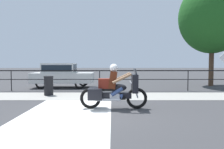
{
  "coord_description": "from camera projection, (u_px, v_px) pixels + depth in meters",
  "views": [
    {
      "loc": [
        0.71,
        -7.1,
        1.62
      ],
      "look_at": [
        0.68,
        1.51,
        1.15
      ],
      "focal_mm": 35.0,
      "sensor_mm": 36.0,
      "label": 1
    }
  ],
  "objects": [
    {
      "name": "motorcycle",
      "position": [
        114.0,
        89.0,
        7.65
      ],
      "size": [
        2.37,
        0.76,
        1.58
      ],
      "rotation": [
        0.0,
        0.0,
        -0.04
      ],
      "color": "black",
      "rests_on": "ground"
    },
    {
      "name": "parked_car",
      "position": [
        63.0,
        74.0,
        14.19
      ],
      "size": [
        3.91,
        1.69,
        1.59
      ],
      "rotation": [
        0.0,
        0.0,
        0.05
      ],
      "color": "silver",
      "rests_on": "ground"
    },
    {
      "name": "tree_behind_sign",
      "position": [
        214.0,
        17.0,
        14.98
      ],
      "size": [
        4.55,
        4.55,
        7.27
      ],
      "color": "#473323",
      "rests_on": "ground"
    },
    {
      "name": "trash_bin",
      "position": [
        50.0,
        86.0,
        10.8
      ],
      "size": [
        0.47,
        0.47,
        0.96
      ],
      "color": "black",
      "rests_on": "ground"
    },
    {
      "name": "ground_plane",
      "position": [
        91.0,
        112.0,
        7.18
      ],
      "size": [
        120.0,
        120.0,
        0.0
      ],
      "primitive_type": "plane",
      "color": "#38383A"
    },
    {
      "name": "crosswalk_band",
      "position": [
        68.0,
        113.0,
        6.99
      ],
      "size": [
        2.79,
        6.0,
        0.01
      ],
      "primitive_type": "cube",
      "color": "silver",
      "rests_on": "ground"
    },
    {
      "name": "fence_railing",
      "position": [
        101.0,
        75.0,
        12.56
      ],
      "size": [
        36.0,
        0.05,
        1.19
      ],
      "color": "black",
      "rests_on": "ground"
    },
    {
      "name": "sidewalk_band",
      "position": [
        98.0,
        96.0,
        10.58
      ],
      "size": [
        44.0,
        2.4,
        0.01
      ],
      "primitive_type": "cube",
      "color": "#99968E",
      "rests_on": "ground"
    }
  ]
}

